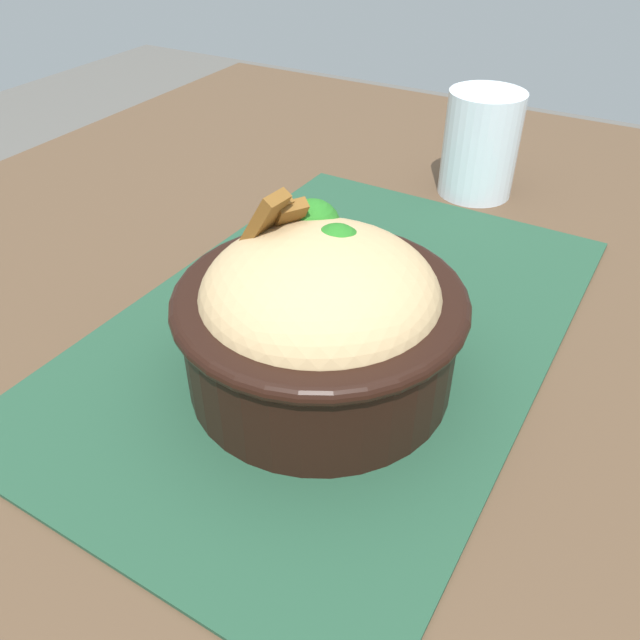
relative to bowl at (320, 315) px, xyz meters
The scene contains 5 objects.
table 0.15m from the bowl, 41.55° to the left, with size 1.17×0.95×0.77m.
placemat 0.08m from the bowl, 17.87° to the left, with size 0.48×0.31×0.00m, color #1E422D.
bowl is the anchor object (origin of this frame).
fork 0.15m from the bowl, 15.34° to the left, with size 0.02×0.13×0.00m.
drinking_glass 0.34m from the bowl, ahead, with size 0.08×0.08×0.11m.
Camera 1 is at (-0.35, -0.21, 1.07)m, focal length 35.98 mm.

